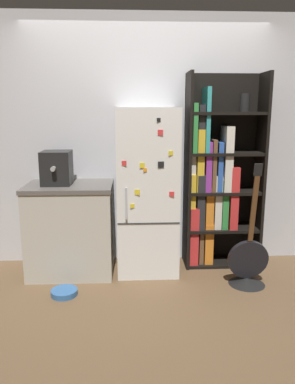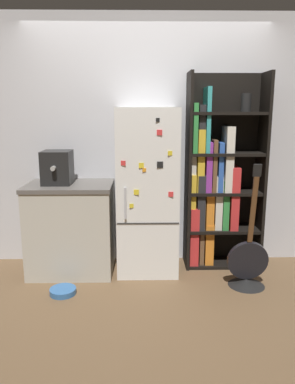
{
  "view_description": "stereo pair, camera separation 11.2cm",
  "coord_description": "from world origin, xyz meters",
  "px_view_note": "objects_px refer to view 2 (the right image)",
  "views": [
    {
      "loc": [
        -0.18,
        -3.52,
        1.63
      ],
      "look_at": [
        0.0,
        0.15,
        0.83
      ],
      "focal_mm": 35.0,
      "sensor_mm": 36.0,
      "label": 1
    },
    {
      "loc": [
        -0.07,
        -3.52,
        1.63
      ],
      "look_at": [
        0.0,
        0.15,
        0.83
      ],
      "focal_mm": 35.0,
      "sensor_mm": 36.0,
      "label": 2
    }
  ],
  "objects_px": {
    "refrigerator": "(147,192)",
    "bookshelf": "(215,182)",
    "pet_bowl": "(63,291)",
    "espresso_machine": "(57,167)",
    "guitar": "(247,269)"
  },
  "relations": [
    {
      "from": "refrigerator",
      "to": "bookshelf",
      "type": "height_order",
      "value": "bookshelf"
    },
    {
      "from": "bookshelf",
      "to": "pet_bowl",
      "type": "distance_m",
      "value": 1.85
    },
    {
      "from": "refrigerator",
      "to": "espresso_machine",
      "type": "bearing_deg",
      "value": -178.58
    },
    {
      "from": "refrigerator",
      "to": "espresso_machine",
      "type": "height_order",
      "value": "refrigerator"
    },
    {
      "from": "bookshelf",
      "to": "espresso_machine",
      "type": "height_order",
      "value": "bookshelf"
    },
    {
      "from": "bookshelf",
      "to": "refrigerator",
      "type": "bearing_deg",
      "value": -169.27
    },
    {
      "from": "guitar",
      "to": "pet_bowl",
      "type": "bearing_deg",
      "value": -175.53
    },
    {
      "from": "refrigerator",
      "to": "guitar",
      "type": "bearing_deg",
      "value": -23.82
    },
    {
      "from": "espresso_machine",
      "to": "pet_bowl",
      "type": "distance_m",
      "value": 1.18
    },
    {
      "from": "refrigerator",
      "to": "guitar",
      "type": "relative_size",
      "value": 1.4
    },
    {
      "from": "refrigerator",
      "to": "guitar",
      "type": "distance_m",
      "value": 1.22
    },
    {
      "from": "guitar",
      "to": "pet_bowl",
      "type": "height_order",
      "value": "guitar"
    },
    {
      "from": "espresso_machine",
      "to": "guitar",
      "type": "distance_m",
      "value": 2.08
    },
    {
      "from": "bookshelf",
      "to": "pet_bowl",
      "type": "xyz_separation_m",
      "value": [
        -1.49,
        -0.68,
        -0.87
      ]
    },
    {
      "from": "refrigerator",
      "to": "guitar",
      "type": "height_order",
      "value": "refrigerator"
    }
  ]
}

